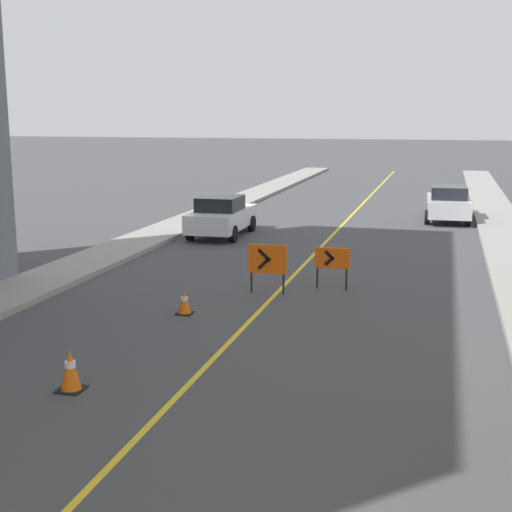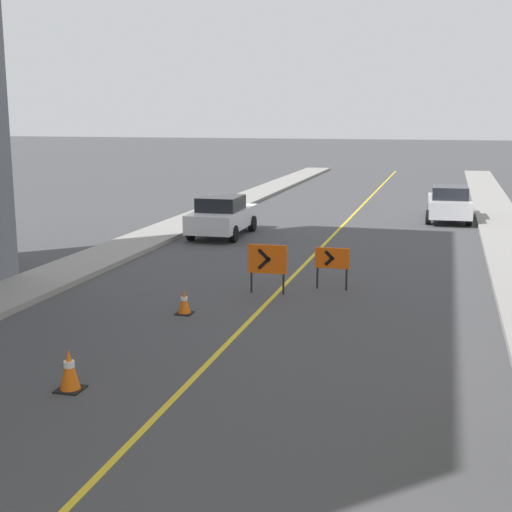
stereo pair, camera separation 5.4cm
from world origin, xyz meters
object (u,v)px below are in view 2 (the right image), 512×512
object	(u,v)px
traffic_cone_fifth	(184,302)
parked_car_curb_near	(222,216)
traffic_cone_fourth	(69,370)
parked_car_curb_mid	(449,203)
arrow_barricade_primary	(267,261)
arrow_barricade_secondary	(332,260)

from	to	relation	value
traffic_cone_fifth	parked_car_curb_near	world-z (taller)	parked_car_curb_near
traffic_cone_fourth	parked_car_curb_mid	xyz separation A→B (m)	(6.30, 22.52, 0.43)
arrow_barricade_primary	parked_car_curb_near	world-z (taller)	parked_car_curb_near
arrow_barricade_primary	parked_car_curb_near	bearing A→B (deg)	112.12
parked_car_curb_mid	traffic_cone_fifth	bearing A→B (deg)	-111.64
traffic_cone_fourth	arrow_barricade_secondary	world-z (taller)	arrow_barricade_secondary
arrow_barricade_primary	arrow_barricade_secondary	bearing A→B (deg)	26.68
traffic_cone_fifth	arrow_barricade_primary	xyz separation A→B (m)	(1.44, 2.46, 0.60)
arrow_barricade_primary	arrow_barricade_secondary	size ratio (longest dim) A/B	1.15
arrow_barricade_secondary	parked_car_curb_near	world-z (taller)	parked_car_curb_near
traffic_cone_fourth	arrow_barricade_secondary	size ratio (longest dim) A/B	0.64
arrow_barricade_secondary	traffic_cone_fifth	bearing A→B (deg)	-133.12
traffic_cone_fourth	parked_car_curb_mid	size ratio (longest dim) A/B	0.17
arrow_barricade_primary	arrow_barricade_secondary	distance (m)	1.84
traffic_cone_fourth	parked_car_curb_near	world-z (taller)	parked_car_curb_near
traffic_cone_fourth	arrow_barricade_secondary	bearing A→B (deg)	69.01
arrow_barricade_primary	parked_car_curb_mid	bearing A→B (deg)	69.87
traffic_cone_fourth	arrow_barricade_primary	bearing A→B (deg)	77.70
traffic_cone_fifth	traffic_cone_fourth	bearing A→B (deg)	-92.28
arrow_barricade_secondary	parked_car_curb_mid	world-z (taller)	parked_car_curb_mid
parked_car_curb_mid	traffic_cone_fourth	bearing A→B (deg)	-108.01
parked_car_curb_near	traffic_cone_fourth	bearing A→B (deg)	-82.61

